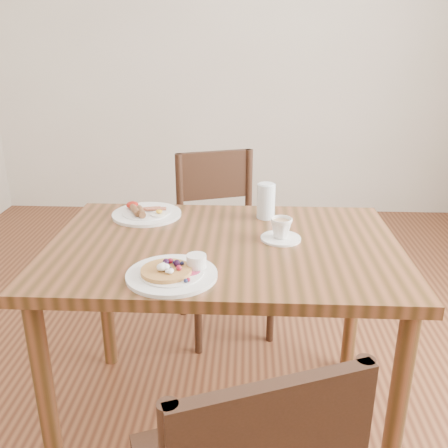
# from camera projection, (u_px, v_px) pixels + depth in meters

# --- Properties ---
(ground) EXTENTS (5.00, 5.00, 0.00)m
(ground) POSITION_uv_depth(u_px,v_px,m) (224.00, 417.00, 1.97)
(ground) COLOR #4F2716
(ground) RESTS_ON ground
(dining_table) EXTENTS (1.20, 0.80, 0.75)m
(dining_table) POSITION_uv_depth(u_px,v_px,m) (224.00, 269.00, 1.74)
(dining_table) COLOR brown
(dining_table) RESTS_ON ground
(chair_far) EXTENTS (0.53, 0.53, 0.88)m
(chair_far) POSITION_uv_depth(u_px,v_px,m) (222.00, 234.00, 2.46)
(chair_far) COLOR #321B12
(chair_far) RESTS_ON ground
(pancake_plate) EXTENTS (0.27, 0.27, 0.06)m
(pancake_plate) POSITION_uv_depth(u_px,v_px,m) (173.00, 272.00, 1.47)
(pancake_plate) COLOR white
(pancake_plate) RESTS_ON dining_table
(breakfast_plate) EXTENTS (0.27, 0.27, 0.04)m
(breakfast_plate) POSITION_uv_depth(u_px,v_px,m) (146.00, 213.00, 1.96)
(breakfast_plate) COLOR white
(breakfast_plate) RESTS_ON dining_table
(teacup_saucer) EXTENTS (0.14, 0.14, 0.08)m
(teacup_saucer) POSITION_uv_depth(u_px,v_px,m) (281.00, 231.00, 1.72)
(teacup_saucer) COLOR white
(teacup_saucer) RESTS_ON dining_table
(water_glass) EXTENTS (0.07, 0.07, 0.14)m
(water_glass) POSITION_uv_depth(u_px,v_px,m) (266.00, 201.00, 1.92)
(water_glass) COLOR silver
(water_glass) RESTS_ON dining_table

